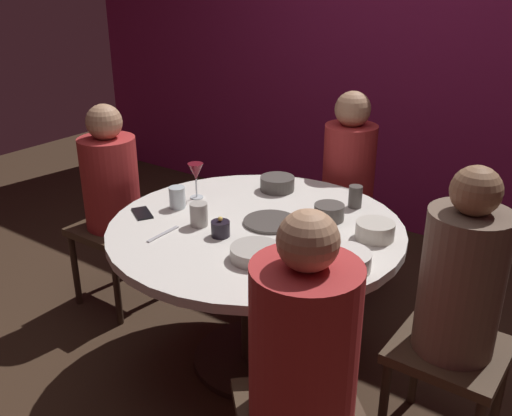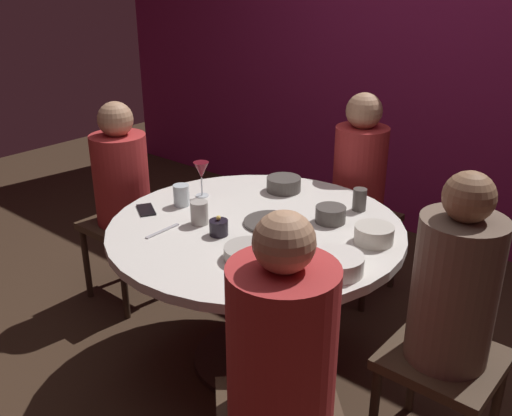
{
  "view_description": "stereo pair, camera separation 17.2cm",
  "coord_description": "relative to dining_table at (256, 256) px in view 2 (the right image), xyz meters",
  "views": [
    {
      "loc": [
        1.32,
        -1.84,
        1.77
      ],
      "look_at": [
        0.0,
        0.0,
        0.81
      ],
      "focal_mm": 39.99,
      "sensor_mm": 36.0,
      "label": 1
    },
    {
      "loc": [
        1.46,
        -1.73,
        1.77
      ],
      "look_at": [
        0.0,
        0.0,
        0.81
      ],
      "focal_mm": 39.99,
      "sensor_mm": 36.0,
      "label": 2
    }
  ],
  "objects": [
    {
      "name": "cup_by_right_diner",
      "position": [
        -0.2,
        -0.15,
        0.21
      ],
      "size": [
        0.08,
        0.08,
        0.1
      ],
      "primitive_type": "cylinder",
      "color": "#B2ADA3",
      "rests_on": "dining_table"
    },
    {
      "name": "cup_by_left_diner",
      "position": [
        -0.41,
        -0.06,
        0.21
      ],
      "size": [
        0.08,
        0.08,
        0.1
      ],
      "primitive_type": "cylinder",
      "color": "silver",
      "rests_on": "dining_table"
    },
    {
      "name": "cell_phone",
      "position": [
        -0.49,
        -0.21,
        0.16
      ],
      "size": [
        0.16,
        0.13,
        0.01
      ],
      "primitive_type": "cube",
      "rotation": [
        0.0,
        0.0,
        1.04
      ],
      "color": "black",
      "rests_on": "dining_table"
    },
    {
      "name": "seated_diner_front_right",
      "position": [
        0.62,
        -0.62,
        0.15
      ],
      "size": [
        0.57,
        0.57,
        1.17
      ],
      "rotation": [
        0.0,
        0.0,
        2.36
      ],
      "color": "#3F2D1E",
      "rests_on": "ground"
    },
    {
      "name": "wine_glass",
      "position": [
        -0.42,
        0.09,
        0.28
      ],
      "size": [
        0.08,
        0.08,
        0.18
      ],
      "color": "silver",
      "rests_on": "dining_table"
    },
    {
      "name": "ground_plane",
      "position": [
        0.0,
        0.0,
        -0.57
      ],
      "size": [
        8.0,
        8.0,
        0.0
      ],
      "primitive_type": "plane",
      "color": "#382619"
    },
    {
      "name": "fork_near_plate",
      "position": [
        -0.26,
        -0.31,
        0.16
      ],
      "size": [
        0.02,
        0.18,
        0.01
      ],
      "primitive_type": "cube",
      "rotation": [
        0.0,
        0.0,
        0.01
      ],
      "color": "#B7B7BC",
      "rests_on": "dining_table"
    },
    {
      "name": "bowl_rice_portion",
      "position": [
        0.23,
        0.24,
        0.19
      ],
      "size": [
        0.13,
        0.13,
        0.07
      ],
      "primitive_type": "cylinder",
      "color": "#4C4742",
      "rests_on": "dining_table"
    },
    {
      "name": "back_wall",
      "position": [
        0.0,
        1.88,
        0.73
      ],
      "size": [
        6.0,
        0.1,
        2.6
      ],
      "primitive_type": "cube",
      "color": "maroon",
      "rests_on": "ground"
    },
    {
      "name": "knife_near_plate",
      "position": [
        0.4,
        -0.33,
        0.16
      ],
      "size": [
        0.04,
        0.18,
        0.01
      ],
      "primitive_type": "cube",
      "rotation": [
        0.0,
        0.0,
        0.13
      ],
      "color": "#B7B7BC",
      "rests_on": "dining_table"
    },
    {
      "name": "seated_diner_back",
      "position": [
        0.0,
        0.88,
        0.15
      ],
      "size": [
        0.4,
        0.4,
        1.17
      ],
      "rotation": [
        0.0,
        0.0,
        4.71
      ],
      "color": "#3F2D1E",
      "rests_on": "ground"
    },
    {
      "name": "bowl_sauce_side",
      "position": [
        0.18,
        -0.26,
        0.18
      ],
      "size": [
        0.2,
        0.2,
        0.05
      ],
      "primitive_type": "cylinder",
      "color": "#B2ADA3",
      "rests_on": "dining_table"
    },
    {
      "name": "dinner_plate",
      "position": [
        0.04,
        0.05,
        0.16
      ],
      "size": [
        0.24,
        0.24,
        0.01
      ],
      "primitive_type": "cylinder",
      "color": "#4C4742",
      "rests_on": "dining_table"
    },
    {
      "name": "bowl_small_white",
      "position": [
        0.48,
        0.18,
        0.19
      ],
      "size": [
        0.16,
        0.16,
        0.07
      ],
      "primitive_type": "cylinder",
      "color": "beige",
      "rests_on": "dining_table"
    },
    {
      "name": "cup_near_candle",
      "position": [
        0.26,
        0.43,
        0.21
      ],
      "size": [
        0.06,
        0.06,
        0.1
      ],
      "primitive_type": "cylinder",
      "color": "#4C4742",
      "rests_on": "dining_table"
    },
    {
      "name": "dining_table",
      "position": [
        0.0,
        0.0,
        0.0
      ],
      "size": [
        1.3,
        1.3,
        0.73
      ],
      "color": "silver",
      "rests_on": "ground"
    },
    {
      "name": "seated_diner_right",
      "position": [
        0.89,
        0.0,
        0.15
      ],
      "size": [
        0.4,
        0.4,
        1.18
      ],
      "rotation": [
        0.0,
        0.0,
        3.14
      ],
      "color": "#3F2D1E",
      "rests_on": "ground"
    },
    {
      "name": "bowl_serving_large",
      "position": [
        -0.16,
        0.4,
        0.19
      ],
      "size": [
        0.17,
        0.17,
        0.07
      ],
      "primitive_type": "cylinder",
      "color": "#4C4742",
      "rests_on": "dining_table"
    },
    {
      "name": "candle_holder",
      "position": [
        -0.06,
        -0.18,
        0.19
      ],
      "size": [
        0.08,
        0.08,
        0.09
      ],
      "color": "black",
      "rests_on": "dining_table"
    },
    {
      "name": "seated_diner_left",
      "position": [
        -0.95,
        0.0,
        0.13
      ],
      "size": [
        0.4,
        0.4,
        1.14
      ],
      "rotation": [
        0.0,
        0.0,
        6.28
      ],
      "color": "#3F2D1E",
      "rests_on": "ground"
    },
    {
      "name": "bowl_salad_center",
      "position": [
        0.49,
        -0.13,
        0.19
      ],
      "size": [
        0.21,
        0.21,
        0.07
      ],
      "primitive_type": "cylinder",
      "color": "silver",
      "rests_on": "dining_table"
    }
  ]
}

